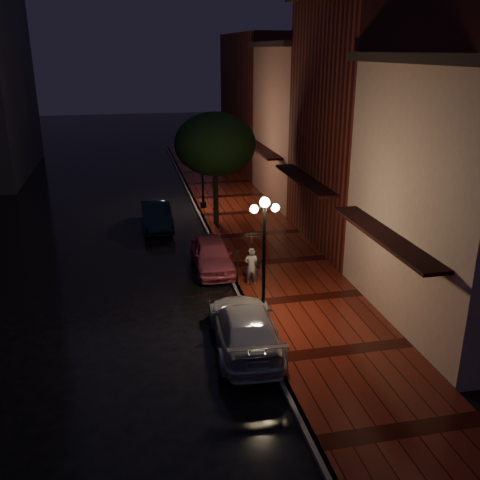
{
  "coord_description": "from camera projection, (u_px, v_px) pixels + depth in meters",
  "views": [
    {
      "loc": [
        -3.86,
        -20.85,
        8.9
      ],
      "look_at": [
        0.53,
        -0.4,
        1.4
      ],
      "focal_mm": 40.0,
      "sensor_mm": 36.0,
      "label": 1
    }
  ],
  "objects": [
    {
      "name": "streetlamp_far",
      "position": [
        202.0,
        166.0,
        30.43
      ],
      "size": [
        0.96,
        0.36,
        4.31
      ],
      "color": "black",
      "rests_on": "sidewalk"
    },
    {
      "name": "curb",
      "position": [
        226.0,
        267.0,
        22.93
      ],
      "size": [
        0.25,
        60.0,
        0.15
      ],
      "primitive_type": "cube",
      "color": "#595451",
      "rests_on": "ground"
    },
    {
      "name": "streetlamp_near",
      "position": [
        264.0,
        252.0,
        17.54
      ],
      "size": [
        0.96,
        0.36,
        4.31
      ],
      "color": "black",
      "rests_on": "sidewalk"
    },
    {
      "name": "silver_car",
      "position": [
        245.0,
        327.0,
        16.68
      ],
      "size": [
        2.31,
        5.0,
        1.41
      ],
      "primitive_type": "imported",
      "rotation": [
        0.0,
        0.0,
        3.07
      ],
      "color": "#BAB9C1",
      "rests_on": "ground"
    },
    {
      "name": "storefront_far",
      "position": [
        309.0,
        127.0,
        32.02
      ],
      "size": [
        5.0,
        8.0,
        9.0
      ],
      "primitive_type": "cube",
      "color": "#8C5951",
      "rests_on": "ground"
    },
    {
      "name": "woman_with_umbrella",
      "position": [
        251.0,
        251.0,
        20.55
      ],
      "size": [
        0.9,
        0.91,
        2.16
      ],
      "rotation": [
        0.0,
        0.0,
        3.05
      ],
      "color": "white",
      "rests_on": "sidewalk"
    },
    {
      "name": "storefront_mid",
      "position": [
        368.0,
        128.0,
        24.32
      ],
      "size": [
        5.0,
        8.0,
        11.0
      ],
      "primitive_type": "cube",
      "color": "#511914",
      "rests_on": "ground"
    },
    {
      "name": "street_tree",
      "position": [
        215.0,
        146.0,
        27.16
      ],
      "size": [
        4.16,
        4.16,
        5.8
      ],
      "color": "black",
      "rests_on": "sidewalk"
    },
    {
      "name": "storefront_near",
      "position": [
        470.0,
        200.0,
        17.38
      ],
      "size": [
        5.0,
        8.0,
        8.5
      ],
      "primitive_type": "cube",
      "color": "gray",
      "rests_on": "ground"
    },
    {
      "name": "navy_car",
      "position": [
        156.0,
        215.0,
        27.98
      ],
      "size": [
        1.54,
        4.24,
        1.39
      ],
      "primitive_type": "imported",
      "rotation": [
        0.0,
        0.0,
        0.02
      ],
      "color": "black",
      "rests_on": "ground"
    },
    {
      "name": "parking_meter",
      "position": [
        238.0,
        262.0,
        21.08
      ],
      "size": [
        0.13,
        0.1,
        1.32
      ],
      "rotation": [
        0.0,
        0.0,
        0.05
      ],
      "color": "black",
      "rests_on": "sidewalk"
    },
    {
      "name": "ground",
      "position": [
        226.0,
        268.0,
        22.95
      ],
      "size": [
        120.0,
        120.0,
        0.0
      ],
      "primitive_type": "plane",
      "color": "black",
      "rests_on": "ground"
    },
    {
      "name": "sidewalk",
      "position": [
        277.0,
        263.0,
        23.37
      ],
      "size": [
        4.5,
        60.0,
        0.15
      ],
      "primitive_type": "cube",
      "color": "#47140C",
      "rests_on": "ground"
    },
    {
      "name": "pink_car",
      "position": [
        212.0,
        255.0,
        22.64
      ],
      "size": [
        1.63,
        3.96,
        1.35
      ],
      "primitive_type": "imported",
      "rotation": [
        0.0,
        0.0,
        -0.01
      ],
      "color": "#BF4E64",
      "rests_on": "ground"
    },
    {
      "name": "storefront_extra",
      "position": [
        267.0,
        103.0,
        41.06
      ],
      "size": [
        5.0,
        12.0,
        10.0
      ],
      "primitive_type": "cube",
      "color": "#511914",
      "rests_on": "ground"
    }
  ]
}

